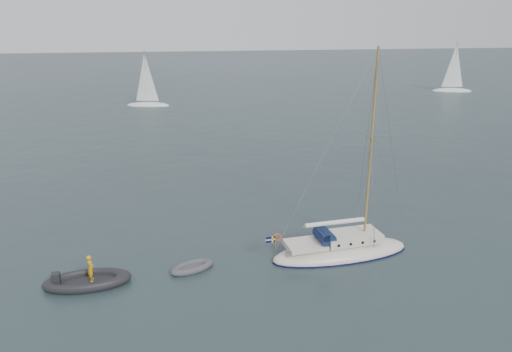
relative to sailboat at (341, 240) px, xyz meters
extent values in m
plane|color=black|center=(-3.49, 0.15, -0.91)|extent=(300.00, 300.00, 0.00)
ellipsoid|color=beige|center=(0.00, 0.00, -0.78)|extent=(8.04, 2.50, 1.34)
cube|color=silver|center=(0.62, 0.00, 0.14)|extent=(3.22, 1.70, 0.49)
cube|color=beige|center=(-2.15, 0.00, 0.00)|extent=(2.14, 1.70, 0.22)
cylinder|color=#101C3B|center=(-1.03, 0.00, 0.39)|extent=(0.86, 1.47, 0.86)
cube|color=#101C3B|center=(-1.21, 0.00, 0.57)|extent=(0.40, 1.47, 0.36)
cylinder|color=olive|center=(1.43, 0.00, 5.25)|extent=(0.13, 0.13, 10.72)
cylinder|color=olive|center=(1.43, 0.00, 5.79)|extent=(0.04, 1.97, 0.04)
cylinder|color=olive|center=(-0.45, 0.00, 1.10)|extent=(3.75, 0.09, 0.09)
cylinder|color=silver|center=(-0.45, 0.00, 1.14)|extent=(3.49, 0.25, 0.25)
cylinder|color=gray|center=(-3.58, 0.00, 0.38)|extent=(0.04, 1.97, 0.04)
torus|color=red|center=(-3.62, 0.54, 0.38)|extent=(0.48, 0.09, 0.48)
cylinder|color=olive|center=(-3.89, 0.00, 0.29)|extent=(0.03, 0.03, 0.80)
cube|color=#000661|center=(-4.16, 0.00, 0.56)|extent=(0.54, 0.02, 0.34)
cube|color=#E6CF00|center=(-4.16, 0.00, 0.56)|extent=(0.55, 0.03, 0.08)
cube|color=#E6CF00|center=(-4.06, 0.00, 0.56)|extent=(0.08, 0.03, 0.36)
cylinder|color=black|center=(-0.54, 0.86, 0.14)|extent=(0.16, 0.05, 0.16)
cylinder|color=black|center=(-0.54, -0.86, 0.14)|extent=(0.16, 0.05, 0.16)
cylinder|color=black|center=(0.18, 0.86, 0.14)|extent=(0.16, 0.05, 0.16)
cylinder|color=black|center=(0.18, -0.86, 0.14)|extent=(0.16, 0.05, 0.16)
cylinder|color=black|center=(0.89, 0.86, 0.14)|extent=(0.16, 0.05, 0.16)
cylinder|color=black|center=(0.89, -0.86, 0.14)|extent=(0.16, 0.05, 0.16)
cylinder|color=black|center=(1.61, 0.86, 0.14)|extent=(0.16, 0.05, 0.16)
cylinder|color=black|center=(1.61, -0.86, 0.14)|extent=(0.16, 0.05, 0.16)
cube|color=#434348|center=(-8.40, -0.51, -0.81)|extent=(1.51, 0.62, 0.09)
cube|color=black|center=(-13.67, -1.28, -0.76)|extent=(2.70, 1.13, 0.14)
cube|color=black|center=(-15.13, -1.28, -0.41)|extent=(0.39, 0.39, 0.68)
imported|color=#C9910F|center=(-13.44, -1.28, 0.00)|extent=(0.38, 0.54, 1.42)
ellipsoid|color=silver|center=(37.15, 55.19, -0.86)|extent=(6.63, 2.21, 1.10)
cylinder|color=gray|center=(37.15, 55.19, 3.51)|extent=(0.11, 0.11, 7.73)
cone|color=silver|center=(37.09, 55.19, 3.51)|extent=(3.54, 3.54, 7.18)
ellipsoid|color=silver|center=(-13.50, 48.98, -0.86)|extent=(6.24, 2.08, 1.04)
cylinder|color=gray|center=(-13.50, 48.98, 3.25)|extent=(0.10, 0.10, 7.28)
cone|color=silver|center=(-13.56, 48.98, 3.25)|extent=(3.33, 3.33, 6.76)
camera|label=1|loc=(-8.47, -24.52, 12.31)|focal=35.00mm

